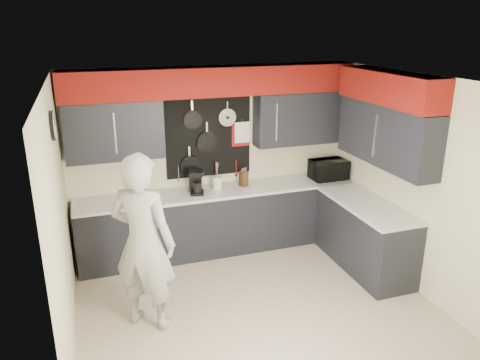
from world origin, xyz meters
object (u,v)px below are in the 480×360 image
object	(u,v)px
microwave	(328,170)
coffee_maker	(196,181)
person	(143,243)
utensil_crock	(217,183)
knife_block	(244,179)

from	to	relation	value
microwave	coffee_maker	bearing A→B (deg)	177.82
coffee_maker	person	bearing A→B (deg)	-109.37
microwave	utensil_crock	bearing A→B (deg)	174.44
knife_block	coffee_maker	xyz separation A→B (m)	(-0.71, -0.07, 0.06)
microwave	utensil_crock	world-z (taller)	microwave
microwave	knife_block	distance (m)	1.30
knife_block	utensil_crock	distance (m)	0.39
utensil_crock	person	world-z (taller)	person
person	coffee_maker	bearing A→B (deg)	-86.51
utensil_crock	coffee_maker	xyz separation A→B (m)	(-0.32, -0.09, 0.08)
microwave	knife_block	xyz separation A→B (m)	(-1.30, 0.11, -0.04)
microwave	person	distance (m)	3.22
microwave	person	bearing A→B (deg)	-155.87
microwave	coffee_maker	world-z (taller)	coffee_maker
utensil_crock	person	size ratio (longest dim) A/B	0.09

